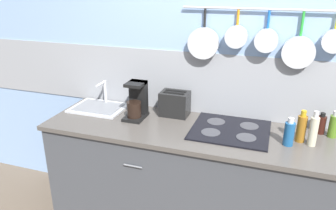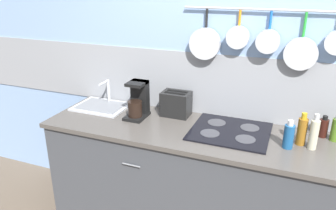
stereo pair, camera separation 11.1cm
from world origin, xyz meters
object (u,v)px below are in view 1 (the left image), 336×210
at_px(toaster, 175,104).
at_px(bottle_sesame_oil, 289,133).
at_px(bottle_olive_oil, 321,124).
at_px(bottle_dish_soap, 333,126).
at_px(bottle_hot_sauce, 313,131).
at_px(bottle_vinegar, 301,128).
at_px(coffee_maker, 137,102).

bearing_deg(toaster, bottle_sesame_oil, -15.75).
height_order(bottle_olive_oil, bottle_dish_soap, bottle_dish_soap).
relative_size(bottle_olive_oil, bottle_dish_soap, 0.81).
bearing_deg(bottle_hot_sauce, bottle_vinegar, 151.77).
height_order(toaster, bottle_olive_oil, toaster).
xyz_separation_m(toaster, bottle_dish_soap, (1.17, -0.02, -0.01)).
bearing_deg(bottle_sesame_oil, bottle_hot_sauce, 17.07).
bearing_deg(coffee_maker, toaster, 25.73).
height_order(bottle_sesame_oil, bottle_olive_oil, bottle_sesame_oil).
distance_m(coffee_maker, bottle_dish_soap, 1.45).
distance_m(bottle_sesame_oil, bottle_vinegar, 0.11).
distance_m(coffee_maker, bottle_olive_oil, 1.38).
relative_size(coffee_maker, toaster, 1.20).
relative_size(toaster, bottle_dish_soap, 1.26).
bearing_deg(bottle_vinegar, bottle_sesame_oil, -132.58).
relative_size(coffee_maker, bottle_hot_sauce, 1.20).
bearing_deg(toaster, coffee_maker, -154.27).
xyz_separation_m(bottle_vinegar, bottle_olive_oil, (0.14, 0.18, -0.03)).
relative_size(bottle_sesame_oil, bottle_vinegar, 0.87).
relative_size(bottle_sesame_oil, bottle_dish_soap, 1.01).
bearing_deg(bottle_dish_soap, bottle_olive_oil, 153.60).
relative_size(toaster, bottle_vinegar, 1.08).
distance_m(coffee_maker, bottle_vinegar, 1.23).
bearing_deg(bottle_olive_oil, bottle_hot_sauce, -108.05).
distance_m(bottle_hot_sauce, bottle_olive_oil, 0.23).
distance_m(coffee_maker, bottle_sesame_oil, 1.15).
bearing_deg(bottle_sesame_oil, coffee_maker, 174.32).
bearing_deg(bottle_dish_soap, bottle_sesame_oil, -142.27).
distance_m(toaster, bottle_dish_soap, 1.17).
bearing_deg(toaster, bottle_hot_sauce, -11.11).
bearing_deg(coffee_maker, bottle_dish_soap, 4.46).
bearing_deg(bottle_sesame_oil, bottle_vinegar, 47.42).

